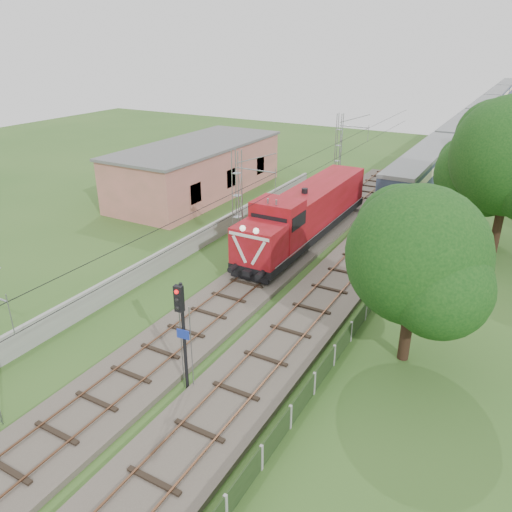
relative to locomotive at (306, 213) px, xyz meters
The scene contains 12 objects.
ground 17.62m from the locomotive, 90.00° to the right, with size 140.00×140.00×0.00m, color #315821.
track_main 10.69m from the locomotive, 90.00° to the right, with size 4.20×70.00×0.45m.
track_side 6.02m from the locomotive, 26.90° to the left, with size 4.20×80.00×0.45m.
catenary 6.43m from the locomotive, 118.35° to the right, with size 3.31×70.00×8.00m.
boundary_wall 8.65m from the locomotive, 139.95° to the right, with size 0.25×40.00×1.50m, color #9E9E99.
station_building 16.36m from the locomotive, 156.45° to the left, with size 8.40×20.40×5.22m.
fence 16.62m from the locomotive, 61.05° to the right, with size 0.12×32.00×1.20m.
locomotive is the anchor object (origin of this frame).
coach_rake 66.91m from the locomotive, 85.71° to the left, with size 3.21×120.05×3.71m.
signal_post 19.86m from the locomotive, 82.03° to the right, with size 0.61×0.48×5.56m.
tree_a 16.67m from the locomotive, 47.94° to the right, with size 7.01×6.68×9.09m.
tree_c 13.48m from the locomotive, 33.97° to the left, with size 6.32×6.02×8.20m.
Camera 1 is at (14.69, -16.85, 15.12)m, focal length 35.00 mm.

